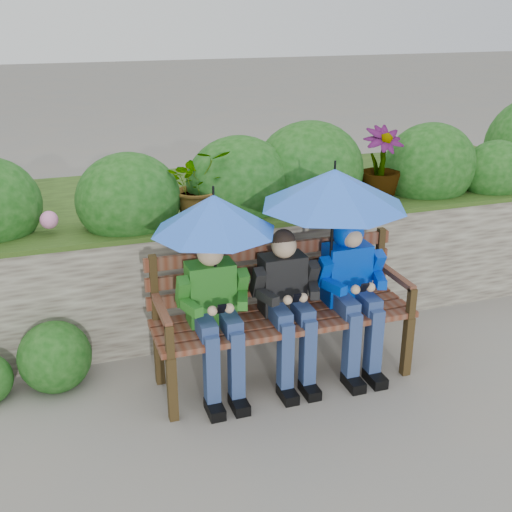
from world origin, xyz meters
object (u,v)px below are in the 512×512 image
object	(u,v)px
boy_middle	(287,299)
umbrella_right	(334,188)
park_bench	(281,304)
umbrella_left	(214,214)
boy_right	(352,282)
boy_left	(215,309)

from	to	relation	value
boy_middle	umbrella_right	distance (m)	0.88
park_bench	umbrella_right	world-z (taller)	umbrella_right
boy_middle	umbrella_left	size ratio (longest dim) A/B	1.36
boy_right	umbrella_left	bearing A→B (deg)	178.81
park_bench	umbrella_left	distance (m)	0.95
boy_right	umbrella_right	distance (m)	0.76
boy_middle	umbrella_right	xyz separation A→B (m)	(0.36, 0.04, 0.80)
boy_left	umbrella_left	distance (m)	0.70
umbrella_right	umbrella_left	bearing A→B (deg)	-179.27
park_bench	umbrella_right	size ratio (longest dim) A/B	1.82
park_bench	boy_left	distance (m)	0.56
park_bench	umbrella_left	size ratio (longest dim) A/B	2.25
boy_left	umbrella_left	size ratio (longest dim) A/B	1.38
umbrella_left	umbrella_right	distance (m)	0.90
boy_middle	umbrella_left	xyz separation A→B (m)	(-0.53, 0.03, 0.70)
park_bench	boy_right	world-z (taller)	boy_right
boy_left	boy_middle	world-z (taller)	boy_left
park_bench	umbrella_right	bearing A→B (deg)	-8.01
umbrella_left	umbrella_right	world-z (taller)	umbrella_right
boy_right	umbrella_left	xyz separation A→B (m)	(-1.06, 0.02, 0.64)
boy_middle	boy_right	bearing A→B (deg)	1.04
umbrella_left	umbrella_right	bearing A→B (deg)	0.73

